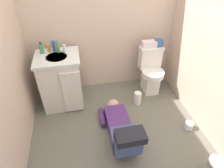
{
  "coord_description": "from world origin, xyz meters",
  "views": [
    {
      "loc": [
        -0.41,
        -1.66,
        2.08
      ],
      "look_at": [
        0.02,
        0.46,
        0.45
      ],
      "focal_mm": 31.08,
      "sensor_mm": 36.0,
      "label": 1
    }
  ],
  "objects_px": {
    "toiletry_bag": "(159,43)",
    "paper_towel_roll": "(138,98)",
    "toilet": "(151,71)",
    "vanity_cabinet": "(61,81)",
    "bottle_amber": "(49,48)",
    "bottle_white": "(64,49)",
    "bottle_green": "(58,47)",
    "toilet_paper_roll": "(189,126)",
    "person_plumber": "(121,128)",
    "trash_can": "(216,168)",
    "faucet": "(56,48)",
    "soap_dispenser": "(41,49)",
    "bottle_blue": "(54,46)",
    "tissue_box": "(149,44)"
  },
  "relations": [
    {
      "from": "toiletry_bag",
      "to": "paper_towel_roll",
      "type": "height_order",
      "value": "toiletry_bag"
    },
    {
      "from": "toilet",
      "to": "vanity_cabinet",
      "type": "relative_size",
      "value": 0.91
    },
    {
      "from": "bottle_amber",
      "to": "bottle_white",
      "type": "height_order",
      "value": "same"
    },
    {
      "from": "bottle_green",
      "to": "toilet_paper_roll",
      "type": "xyz_separation_m",
      "value": [
        1.62,
        -0.98,
        -0.86
      ]
    },
    {
      "from": "person_plumber",
      "to": "toilet_paper_roll",
      "type": "distance_m",
      "value": 0.96
    },
    {
      "from": "trash_can",
      "to": "vanity_cabinet",
      "type": "bearing_deg",
      "value": 136.15
    },
    {
      "from": "faucet",
      "to": "person_plumber",
      "type": "distance_m",
      "value": 1.4
    },
    {
      "from": "toiletry_bag",
      "to": "bottle_amber",
      "type": "bearing_deg",
      "value": -179.72
    },
    {
      "from": "toilet",
      "to": "person_plumber",
      "type": "distance_m",
      "value": 1.17
    },
    {
      "from": "faucet",
      "to": "bottle_green",
      "type": "xyz_separation_m",
      "value": [
        0.03,
        -0.04,
        0.04
      ]
    },
    {
      "from": "soap_dispenser",
      "to": "toilet_paper_roll",
      "type": "height_order",
      "value": "soap_dispenser"
    },
    {
      "from": "bottle_amber",
      "to": "paper_towel_roll",
      "type": "xyz_separation_m",
      "value": [
        1.2,
        -0.4,
        -0.77
      ]
    },
    {
      "from": "bottle_amber",
      "to": "toilet_paper_roll",
      "type": "xyz_separation_m",
      "value": [
        1.74,
        -1.02,
        -0.83
      ]
    },
    {
      "from": "trash_can",
      "to": "toiletry_bag",
      "type": "bearing_deg",
      "value": 92.52
    },
    {
      "from": "vanity_cabinet",
      "to": "person_plumber",
      "type": "height_order",
      "value": "vanity_cabinet"
    },
    {
      "from": "toiletry_bag",
      "to": "bottle_white",
      "type": "height_order",
      "value": "bottle_white"
    },
    {
      "from": "person_plumber",
      "to": "toilet_paper_roll",
      "type": "height_order",
      "value": "person_plumber"
    },
    {
      "from": "person_plumber",
      "to": "toiletry_bag",
      "type": "height_order",
      "value": "toiletry_bag"
    },
    {
      "from": "person_plumber",
      "to": "bottle_blue",
      "type": "xyz_separation_m",
      "value": [
        -0.73,
        1.0,
        0.72
      ]
    },
    {
      "from": "person_plumber",
      "to": "paper_towel_roll",
      "type": "bearing_deg",
      "value": 55.14
    },
    {
      "from": "tissue_box",
      "to": "paper_towel_roll",
      "type": "bearing_deg",
      "value": -121.88
    },
    {
      "from": "vanity_cabinet",
      "to": "trash_can",
      "type": "bearing_deg",
      "value": -43.85
    },
    {
      "from": "tissue_box",
      "to": "bottle_white",
      "type": "height_order",
      "value": "bottle_white"
    },
    {
      "from": "toiletry_bag",
      "to": "trash_can",
      "type": "relative_size",
      "value": 0.55
    },
    {
      "from": "paper_towel_roll",
      "to": "toiletry_bag",
      "type": "bearing_deg",
      "value": 45.35
    },
    {
      "from": "tissue_box",
      "to": "toiletry_bag",
      "type": "xyz_separation_m",
      "value": [
        0.15,
        0.0,
        0.01
      ]
    },
    {
      "from": "vanity_cabinet",
      "to": "soap_dispenser",
      "type": "bearing_deg",
      "value": 146.9
    },
    {
      "from": "toilet_paper_roll",
      "to": "toiletry_bag",
      "type": "bearing_deg",
      "value": 97.43
    },
    {
      "from": "paper_towel_roll",
      "to": "trash_can",
      "type": "bearing_deg",
      "value": -69.26
    },
    {
      "from": "vanity_cabinet",
      "to": "toiletry_bag",
      "type": "xyz_separation_m",
      "value": [
        1.51,
        0.15,
        0.39
      ]
    },
    {
      "from": "bottle_green",
      "to": "toilet_paper_roll",
      "type": "bearing_deg",
      "value": -31.2
    },
    {
      "from": "toiletry_bag",
      "to": "bottle_amber",
      "type": "distance_m",
      "value": 1.61
    },
    {
      "from": "toilet",
      "to": "person_plumber",
      "type": "xyz_separation_m",
      "value": [
        -0.71,
        -0.91,
        -0.19
      ]
    },
    {
      "from": "soap_dispenser",
      "to": "toilet_paper_roll",
      "type": "relative_size",
      "value": 1.51
    },
    {
      "from": "bottle_amber",
      "to": "bottle_green",
      "type": "distance_m",
      "value": 0.13
    },
    {
      "from": "tissue_box",
      "to": "trash_can",
      "type": "height_order",
      "value": "tissue_box"
    },
    {
      "from": "person_plumber",
      "to": "bottle_white",
      "type": "height_order",
      "value": "bottle_white"
    },
    {
      "from": "vanity_cabinet",
      "to": "faucet",
      "type": "height_order",
      "value": "faucet"
    },
    {
      "from": "soap_dispenser",
      "to": "toilet_paper_roll",
      "type": "bearing_deg",
      "value": -28.54
    },
    {
      "from": "toiletry_bag",
      "to": "soap_dispenser",
      "type": "xyz_separation_m",
      "value": [
        -1.7,
        -0.03,
        0.08
      ]
    },
    {
      "from": "person_plumber",
      "to": "toilet_paper_roll",
      "type": "xyz_separation_m",
      "value": [
        0.95,
        -0.03,
        -0.13
      ]
    },
    {
      "from": "person_plumber",
      "to": "trash_can",
      "type": "height_order",
      "value": "person_plumber"
    },
    {
      "from": "bottle_green",
      "to": "paper_towel_roll",
      "type": "bearing_deg",
      "value": -18.62
    },
    {
      "from": "faucet",
      "to": "tissue_box",
      "type": "height_order",
      "value": "faucet"
    },
    {
      "from": "paper_towel_roll",
      "to": "toilet",
      "type": "bearing_deg",
      "value": 46.8
    },
    {
      "from": "bottle_amber",
      "to": "toilet_paper_roll",
      "type": "relative_size",
      "value": 1.08
    },
    {
      "from": "bottle_blue",
      "to": "bottle_green",
      "type": "distance_m",
      "value": 0.08
    },
    {
      "from": "person_plumber",
      "to": "bottle_blue",
      "type": "height_order",
      "value": "bottle_blue"
    },
    {
      "from": "bottle_white",
      "to": "tissue_box",
      "type": "bearing_deg",
      "value": 3.33
    },
    {
      "from": "soap_dispenser",
      "to": "bottle_green",
      "type": "bearing_deg",
      "value": -5.31
    }
  ]
}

